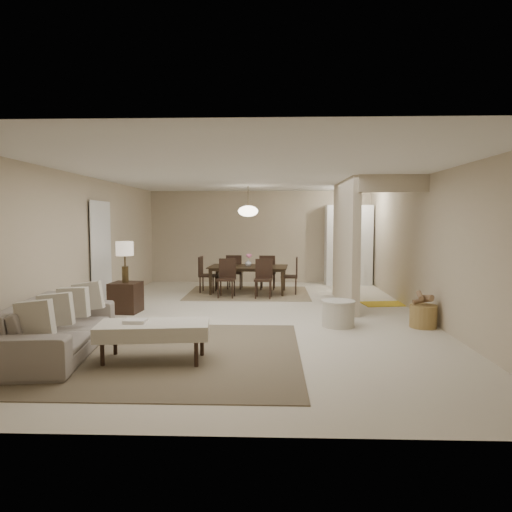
{
  "coord_description": "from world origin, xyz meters",
  "views": [
    {
      "loc": [
        0.31,
        -8.0,
        1.73
      ],
      "look_at": [
        0.02,
        0.45,
        1.05
      ],
      "focal_mm": 32.0,
      "sensor_mm": 36.0,
      "label": 1
    }
  ],
  "objects_px": {
    "side_table": "(126,297)",
    "dining_table": "(248,280)",
    "ottoman_bench": "(154,330)",
    "round_pouf": "(338,314)",
    "sofa": "(58,327)",
    "pantry_cabinet": "(348,245)",
    "wicker_basket": "(423,316)"
  },
  "relations": [
    {
      "from": "side_table",
      "to": "dining_table",
      "type": "bearing_deg",
      "value": 46.13
    },
    {
      "from": "ottoman_bench",
      "to": "side_table",
      "type": "distance_m",
      "value": 3.16
    },
    {
      "from": "round_pouf",
      "to": "dining_table",
      "type": "height_order",
      "value": "dining_table"
    },
    {
      "from": "sofa",
      "to": "dining_table",
      "type": "bearing_deg",
      "value": -31.5
    },
    {
      "from": "pantry_cabinet",
      "to": "wicker_basket",
      "type": "relative_size",
      "value": 4.93
    },
    {
      "from": "pantry_cabinet",
      "to": "dining_table",
      "type": "xyz_separation_m",
      "value": [
        -2.58,
        -1.59,
        -0.73
      ]
    },
    {
      "from": "round_pouf",
      "to": "wicker_basket",
      "type": "distance_m",
      "value": 1.36
    },
    {
      "from": "dining_table",
      "to": "side_table",
      "type": "bearing_deg",
      "value": -129.95
    },
    {
      "from": "pantry_cabinet",
      "to": "dining_table",
      "type": "height_order",
      "value": "pantry_cabinet"
    },
    {
      "from": "round_pouf",
      "to": "wicker_basket",
      "type": "bearing_deg",
      "value": -1.04
    },
    {
      "from": "pantry_cabinet",
      "to": "sofa",
      "type": "bearing_deg",
      "value": -126.7
    },
    {
      "from": "round_pouf",
      "to": "dining_table",
      "type": "relative_size",
      "value": 0.3
    },
    {
      "from": "side_table",
      "to": "dining_table",
      "type": "distance_m",
      "value": 3.13
    },
    {
      "from": "pantry_cabinet",
      "to": "wicker_basket",
      "type": "height_order",
      "value": "pantry_cabinet"
    },
    {
      "from": "round_pouf",
      "to": "side_table",
      "type": "bearing_deg",
      "value": 165.5
    },
    {
      "from": "sofa",
      "to": "pantry_cabinet",
      "type": "bearing_deg",
      "value": -43.6
    },
    {
      "from": "pantry_cabinet",
      "to": "round_pouf",
      "type": "relative_size",
      "value": 3.9
    },
    {
      "from": "sofa",
      "to": "round_pouf",
      "type": "height_order",
      "value": "sofa"
    },
    {
      "from": "side_table",
      "to": "sofa",
      "type": "bearing_deg",
      "value": -91.11
    },
    {
      "from": "side_table",
      "to": "round_pouf",
      "type": "distance_m",
      "value": 3.92
    },
    {
      "from": "round_pouf",
      "to": "wicker_basket",
      "type": "xyz_separation_m",
      "value": [
        1.36,
        -0.02,
        -0.03
      ]
    },
    {
      "from": "pantry_cabinet",
      "to": "ottoman_bench",
      "type": "distance_m",
      "value": 7.61
    },
    {
      "from": "sofa",
      "to": "wicker_basket",
      "type": "relative_size",
      "value": 5.55
    },
    {
      "from": "side_table",
      "to": "wicker_basket",
      "type": "height_order",
      "value": "side_table"
    },
    {
      "from": "ottoman_bench",
      "to": "wicker_basket",
      "type": "relative_size",
      "value": 3.28
    },
    {
      "from": "round_pouf",
      "to": "wicker_basket",
      "type": "relative_size",
      "value": 1.26
    },
    {
      "from": "round_pouf",
      "to": "dining_table",
      "type": "xyz_separation_m",
      "value": [
        -1.63,
        3.24,
        0.11
      ]
    },
    {
      "from": "dining_table",
      "to": "wicker_basket",
      "type": "bearing_deg",
      "value": -43.66
    },
    {
      "from": "wicker_basket",
      "to": "dining_table",
      "type": "distance_m",
      "value": 4.42
    },
    {
      "from": "pantry_cabinet",
      "to": "dining_table",
      "type": "bearing_deg",
      "value": -148.31
    },
    {
      "from": "sofa",
      "to": "ottoman_bench",
      "type": "height_order",
      "value": "sofa"
    },
    {
      "from": "round_pouf",
      "to": "ottoman_bench",
      "type": "bearing_deg",
      "value": -142.84
    }
  ]
}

